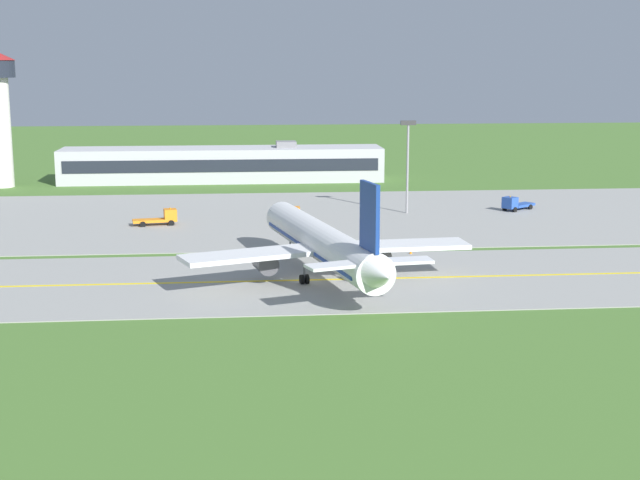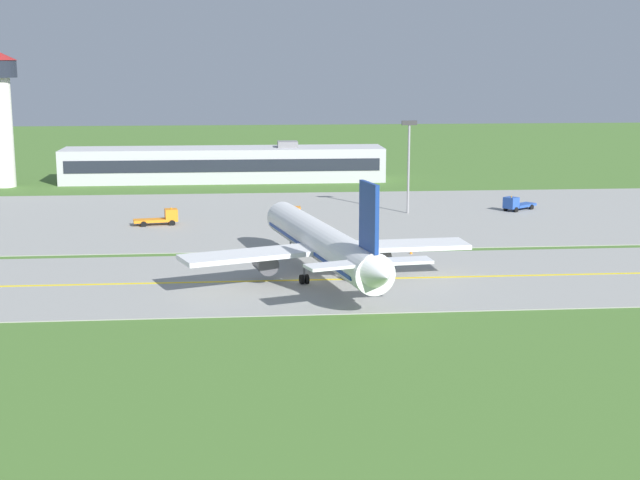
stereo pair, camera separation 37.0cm
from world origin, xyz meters
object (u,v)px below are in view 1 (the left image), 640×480
(service_truck_fuel, at_px, (515,204))
(service_truck_catering, at_px, (293,216))
(service_truck_baggage, at_px, (162,218))
(apron_light_mast, at_px, (408,155))
(airplane_lead, at_px, (323,243))

(service_truck_fuel, distance_m, service_truck_catering, 37.38)
(service_truck_catering, bearing_deg, service_truck_fuel, 13.67)
(service_truck_baggage, bearing_deg, service_truck_catering, -2.22)
(service_truck_baggage, bearing_deg, apron_light_mast, 10.78)
(service_truck_baggage, bearing_deg, airplane_lead, -60.44)
(service_truck_fuel, distance_m, apron_light_mast, 19.57)
(apron_light_mast, bearing_deg, service_truck_baggage, -169.22)
(service_truck_fuel, xyz_separation_m, apron_light_mast, (-17.78, -0.87, 8.14))
(airplane_lead, distance_m, service_truck_baggage, 41.50)
(service_truck_baggage, xyz_separation_m, apron_light_mast, (37.90, 7.22, 8.14))
(service_truck_catering, relative_size, apron_light_mast, 0.44)
(airplane_lead, bearing_deg, service_truck_baggage, 119.56)
(service_truck_catering, height_order, apron_light_mast, apron_light_mast)
(service_truck_baggage, distance_m, service_truck_catering, 19.36)
(airplane_lead, height_order, apron_light_mast, apron_light_mast)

